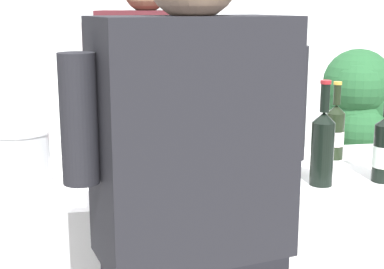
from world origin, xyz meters
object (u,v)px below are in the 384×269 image
at_px(wine_bottle_0, 335,131).
at_px(person_server, 149,155).
at_px(wine_glass, 182,144).
at_px(wine_bottle_2, 289,142).
at_px(wine_bottle_4, 323,145).
at_px(wine_bottle_7, 384,150).
at_px(potted_shrub, 363,116).
at_px(ice_bucket, 21,164).

distance_m(wine_bottle_0, person_server, 0.90).
bearing_deg(wine_glass, person_server, 94.27).
distance_m(wine_bottle_2, person_server, 0.87).
xyz_separation_m(wine_bottle_4, wine_bottle_7, (0.23, 0.00, -0.03)).
relative_size(wine_bottle_0, wine_bottle_2, 0.95).
bearing_deg(potted_shrub, ice_bucket, -141.02).
height_order(wine_bottle_4, person_server, person_server).
height_order(wine_bottle_0, wine_bottle_4, wine_bottle_4).
height_order(wine_bottle_0, wine_bottle_2, wine_bottle_2).
distance_m(wine_bottle_2, ice_bucket, 0.93).
bearing_deg(wine_glass, ice_bucket, -168.53).
relative_size(wine_bottle_2, wine_glass, 1.73).
relative_size(wine_bottle_2, ice_bucket, 1.49).
height_order(wine_bottle_7, ice_bucket, wine_bottle_7).
xyz_separation_m(wine_bottle_2, person_server, (-0.44, 0.72, -0.22)).
bearing_deg(potted_shrub, wine_bottle_0, -120.75).
relative_size(wine_bottle_0, potted_shrub, 0.25).
xyz_separation_m(wine_bottle_4, wine_glass, (-0.46, 0.15, -0.01)).
distance_m(wine_bottle_0, ice_bucket, 1.22).
distance_m(person_server, potted_shrub, 1.67).
bearing_deg(wine_bottle_2, potted_shrub, 55.27).
height_order(wine_bottle_4, wine_glass, wine_bottle_4).
bearing_deg(potted_shrub, wine_glass, -133.97).
height_order(person_server, potted_shrub, person_server).
bearing_deg(wine_bottle_2, wine_glass, 177.06).
height_order(wine_bottle_2, potted_shrub, potted_shrub).
bearing_deg(ice_bucket, wine_glass, 11.47).
distance_m(wine_bottle_0, wine_bottle_2, 0.32).
bearing_deg(wine_bottle_7, wine_bottle_2, 157.55).
bearing_deg(ice_bucket, wine_bottle_2, 5.49).
distance_m(wine_bottle_2, wine_bottle_7, 0.33).
bearing_deg(person_server, wine_glass, -85.73).
relative_size(wine_bottle_0, person_server, 0.18).
bearing_deg(wine_bottle_0, person_server, 142.83).
bearing_deg(wine_bottle_4, ice_bucket, 177.75).
bearing_deg(wine_bottle_0, wine_bottle_7, -82.22).
bearing_deg(wine_bottle_7, wine_bottle_0, 97.78).
xyz_separation_m(person_server, potted_shrub, (1.48, 0.78, -0.01)).
relative_size(person_server, potted_shrub, 1.35).
xyz_separation_m(wine_bottle_7, potted_shrub, (0.74, 1.63, -0.22)).
bearing_deg(ice_bucket, wine_bottle_4, -2.25).
relative_size(wine_bottle_2, person_server, 0.19).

